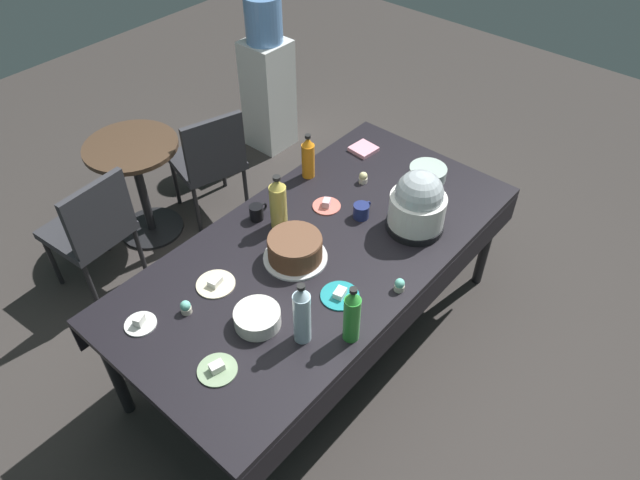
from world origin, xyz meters
name	(u,v)px	position (x,y,z in m)	size (l,w,h in m)	color
ground	(320,338)	(0.00, 0.00, 0.00)	(9.00, 9.00, 0.00)	#383330
potluck_table	(320,256)	(0.00, 0.00, 0.69)	(2.20, 1.10, 0.75)	black
frosted_layer_cake	(295,249)	(-0.14, 0.04, 0.82)	(0.32, 0.32, 0.13)	silver
slow_cooker	(418,204)	(0.44, -0.28, 0.91)	(0.30, 0.30, 0.35)	black
glass_salad_bowl	(428,173)	(0.84, -0.09, 0.79)	(0.21, 0.21, 0.07)	#B2C6BC
ceramic_snack_bowl	(257,318)	(-0.55, -0.11, 0.79)	(0.21, 0.21, 0.08)	silver
dessert_plate_white	(140,323)	(-0.90, 0.28, 0.76)	(0.14, 0.14, 0.05)	white
dessert_plate_cream	(216,283)	(-0.52, 0.21, 0.76)	(0.19, 0.19, 0.04)	beige
dessert_plate_teal	(340,295)	(-0.19, -0.28, 0.76)	(0.18, 0.18, 0.04)	teal
dessert_plate_sage	(217,369)	(-0.83, -0.16, 0.76)	(0.17, 0.17, 0.04)	#8CA87F
dessert_plate_coral	(327,205)	(0.27, 0.18, 0.76)	(0.16, 0.16, 0.05)	#E07266
cupcake_rose	(363,178)	(0.57, 0.16, 0.78)	(0.05, 0.05, 0.07)	beige
cupcake_mint	(400,285)	(0.02, -0.47, 0.78)	(0.05, 0.05, 0.07)	beige
cupcake_lemon	(186,307)	(-0.71, 0.18, 0.78)	(0.05, 0.05, 0.07)	beige
soda_bottle_lime_soda	(352,315)	(-0.34, -0.47, 0.89)	(0.07, 0.07, 0.31)	green
soda_bottle_ginger_ale	(278,203)	(-0.01, 0.27, 0.90)	(0.09, 0.09, 0.32)	gold
soda_bottle_orange_juice	(308,157)	(0.41, 0.44, 0.88)	(0.08, 0.08, 0.28)	orange
soda_bottle_water	(302,314)	(-0.48, -0.31, 0.91)	(0.08, 0.08, 0.34)	silver
coffee_mug_navy	(361,211)	(0.32, -0.01, 0.79)	(0.12, 0.09, 0.08)	navy
coffee_mug_black	(257,212)	(-0.05, 0.40, 0.79)	(0.11, 0.07, 0.08)	black
paper_napkin_stack	(364,149)	(0.82, 0.36, 0.76)	(0.14, 0.14, 0.02)	pink
maroon_chair_left	(92,226)	(-0.54, 1.32, 0.49)	(0.48, 0.48, 0.85)	#333338
maroon_chair_right	(210,158)	(0.38, 1.32, 0.49)	(0.54, 0.54, 0.85)	#333338
round_cafe_table	(138,173)	(-0.05, 1.54, 0.50)	(0.60, 0.60, 0.72)	#473323
water_cooler	(267,79)	(1.30, 1.67, 0.59)	(0.32, 0.32, 1.24)	silver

